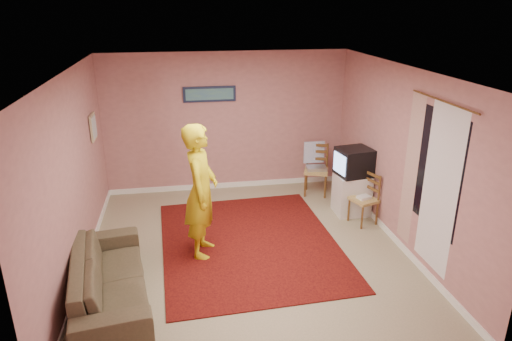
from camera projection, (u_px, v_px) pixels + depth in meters
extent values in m
plane|color=tan|center=(247.00, 252.00, 6.63)|extent=(5.00, 5.00, 0.00)
cube|color=tan|center=(227.00, 123.00, 8.49)|extent=(4.50, 0.02, 2.60)
cube|color=tan|center=(291.00, 267.00, 3.87)|extent=(4.50, 0.02, 2.60)
cube|color=tan|center=(73.00, 178.00, 5.82)|extent=(0.02, 5.00, 2.60)
cube|color=tan|center=(402.00, 159.00, 6.54)|extent=(0.02, 5.00, 2.60)
cube|color=white|center=(246.00, 71.00, 5.73)|extent=(4.50, 5.00, 0.02)
cube|color=white|center=(228.00, 185.00, 8.91)|extent=(4.50, 0.02, 0.10)
cube|color=white|center=(86.00, 263.00, 6.26)|extent=(0.02, 5.00, 0.10)
cube|color=white|center=(392.00, 236.00, 6.97)|extent=(0.02, 5.00, 0.10)
cube|color=black|center=(436.00, 170.00, 5.65)|extent=(0.01, 1.10, 1.50)
cube|color=white|center=(439.00, 190.00, 5.58)|extent=(0.01, 0.75, 2.10)
cube|color=beige|center=(411.00, 170.00, 6.22)|extent=(0.01, 0.35, 2.10)
cylinder|color=brown|center=(443.00, 101.00, 5.34)|extent=(0.02, 1.40, 0.02)
cube|color=#131B36|center=(210.00, 94.00, 8.22)|extent=(0.95, 0.03, 0.28)
cube|color=#325A8C|center=(210.00, 94.00, 8.20)|extent=(0.86, 0.01, 0.20)
cube|color=tan|center=(93.00, 127.00, 7.22)|extent=(0.03, 0.38, 0.42)
cube|color=silver|center=(94.00, 127.00, 7.22)|extent=(0.01, 0.30, 0.34)
cube|color=black|center=(249.00, 243.00, 6.86)|extent=(2.69, 3.31, 0.02)
cube|color=silver|center=(352.00, 194.00, 7.74)|extent=(0.55, 0.50, 0.69)
cube|color=black|center=(354.00, 162.00, 7.54)|extent=(0.60, 0.56, 0.46)
cube|color=#8CB2F2|center=(340.00, 164.00, 7.46)|extent=(0.08, 0.38, 0.33)
cube|color=tan|center=(316.00, 171.00, 8.48)|extent=(0.54, 0.53, 0.05)
cube|color=brown|center=(317.00, 158.00, 8.39)|extent=(0.42, 0.18, 0.49)
cube|color=#B1B1B6|center=(316.00, 168.00, 8.46)|extent=(0.39, 0.30, 0.06)
cube|color=#85A3D9|center=(314.00, 152.00, 8.55)|extent=(0.39, 0.05, 0.41)
cube|color=tan|center=(364.00, 200.00, 7.36)|extent=(0.47, 0.48, 0.05)
cube|color=brown|center=(365.00, 187.00, 7.29)|extent=(0.16, 0.37, 0.44)
cube|color=silver|center=(364.00, 197.00, 7.35)|extent=(0.24, 0.21, 0.04)
imported|color=brown|center=(109.00, 278.00, 5.45)|extent=(1.12, 2.21, 0.62)
imported|color=gold|center=(201.00, 191.00, 6.28)|extent=(0.60, 0.78, 1.92)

